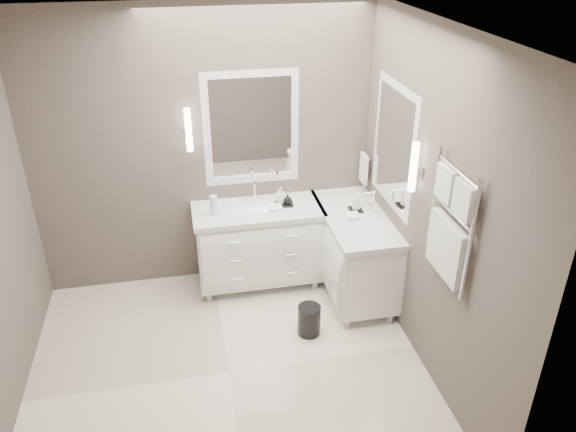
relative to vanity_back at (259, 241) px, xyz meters
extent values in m
cube|color=white|center=(-0.45, -1.23, -0.49)|extent=(3.20, 3.00, 0.01)
cube|color=white|center=(-0.45, -1.23, 2.22)|extent=(3.20, 3.00, 0.01)
cube|color=#544A43|center=(-0.45, 0.28, 0.86)|extent=(3.20, 0.01, 2.70)
cube|color=#544A43|center=(-0.45, -2.73, 0.86)|extent=(3.20, 0.01, 2.70)
cube|color=#544A43|center=(1.15, -1.23, 0.86)|extent=(0.01, 3.00, 2.70)
cube|color=white|center=(0.00, 0.00, -0.04)|extent=(1.20, 0.55, 0.70)
cube|color=silver|center=(0.00, 0.00, 0.34)|extent=(1.24, 0.59, 0.05)
ellipsoid|color=white|center=(0.00, 0.00, 0.32)|extent=(0.36, 0.28, 0.12)
cylinder|color=white|center=(0.00, 0.16, 0.47)|extent=(0.02, 0.02, 0.22)
cube|color=white|center=(0.88, -0.33, -0.04)|extent=(0.55, 1.20, 0.70)
cube|color=silver|center=(0.88, -0.33, 0.34)|extent=(0.59, 1.24, 0.05)
ellipsoid|color=white|center=(0.88, -0.33, 0.32)|extent=(0.36, 0.28, 0.12)
cylinder|color=white|center=(1.04, -0.33, 0.47)|extent=(0.02, 0.02, 0.22)
cube|color=white|center=(0.00, 0.26, 1.06)|extent=(0.90, 0.02, 1.10)
cube|color=white|center=(0.00, 0.26, 1.06)|extent=(0.77, 0.02, 0.96)
cube|color=white|center=(1.14, -0.43, 1.06)|extent=(0.02, 0.90, 1.10)
cube|color=white|center=(1.14, -0.43, 1.06)|extent=(0.02, 0.90, 0.96)
cube|color=white|center=(-0.58, 0.20, 1.06)|extent=(0.05, 0.05, 0.10)
cylinder|color=white|center=(-0.58, 0.20, 1.11)|extent=(0.06, 0.06, 0.40)
cube|color=white|center=(1.08, -1.01, 1.06)|extent=(0.05, 0.05, 0.10)
cylinder|color=white|center=(1.08, -1.01, 1.11)|extent=(0.06, 0.06, 0.40)
cylinder|color=white|center=(1.10, 0.13, 0.76)|extent=(0.02, 0.22, 0.02)
cube|color=white|center=(1.08, 0.13, 0.62)|extent=(0.03, 0.17, 0.30)
cylinder|color=white|center=(1.10, -1.90, 0.96)|extent=(0.03, 0.03, 0.90)
cylinder|color=white|center=(1.10, -1.35, 0.96)|extent=(0.03, 0.03, 0.90)
cube|color=white|center=(1.10, -1.76, 1.19)|extent=(0.06, 0.22, 0.24)
cube|color=white|center=(1.10, -1.50, 1.19)|extent=(0.06, 0.22, 0.24)
cube|color=white|center=(1.10, -1.63, 0.75)|extent=(0.06, 0.46, 0.42)
cylinder|color=black|center=(0.31, -0.87, -0.34)|extent=(0.26, 0.26, 0.28)
cube|color=black|center=(0.26, 0.02, 0.38)|extent=(0.18, 0.15, 0.03)
cube|color=black|center=(0.89, -0.25, 0.38)|extent=(0.12, 0.16, 0.02)
cylinder|color=silver|center=(-0.41, -0.05, 0.46)|extent=(0.07, 0.07, 0.19)
imported|color=white|center=(0.23, 0.04, 0.47)|extent=(0.09, 0.09, 0.15)
imported|color=black|center=(0.29, -0.01, 0.44)|extent=(0.10, 0.10, 0.10)
imported|color=white|center=(0.89, -0.25, 0.48)|extent=(0.07, 0.07, 0.19)
camera|label=1|loc=(-0.67, -4.70, 2.81)|focal=35.00mm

